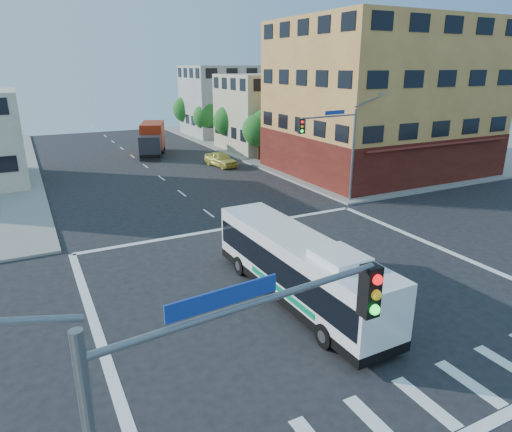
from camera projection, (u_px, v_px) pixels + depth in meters
name	position (u px, v px, depth m)	size (l,w,h in m)	color
ground	(310.00, 289.00, 21.42)	(120.00, 120.00, 0.00)	black
sidewalk_ne	(378.00, 137.00, 66.11)	(50.00, 50.00, 0.15)	gray
corner_building_ne	(380.00, 110.00, 43.83)	(18.10, 15.44, 14.00)	#D59A4C
building_east_near	(274.00, 112.00, 56.07)	(12.06, 10.06, 9.00)	tan
building_east_far	(228.00, 101.00, 67.74)	(12.06, 10.06, 10.00)	#ABABA6
signal_mast_ne	(336.00, 139.00, 32.76)	(7.91, 1.13, 8.07)	slate
signal_mast_sw	(211.00, 412.00, 6.94)	(7.91, 1.01, 8.07)	slate
street_tree_a	(260.00, 128.00, 49.04)	(3.60, 3.60, 5.53)	#392014
street_tree_b	(230.00, 119.00, 55.75)	(3.80, 3.80, 5.79)	#392014
street_tree_c	(206.00, 115.00, 62.60)	(3.40, 3.40, 5.29)	#392014
street_tree_d	(187.00, 108.00, 69.23)	(4.00, 4.00, 6.03)	#392014
transit_bus	(298.00, 267.00, 19.97)	(2.64, 11.13, 3.28)	black
box_truck	(152.00, 140.00, 53.07)	(4.87, 8.33, 3.61)	#27262B
parked_car	(221.00, 159.00, 47.27)	(1.75, 4.36, 1.48)	gold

